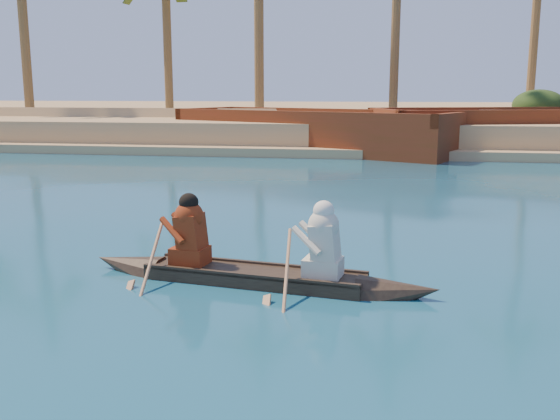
# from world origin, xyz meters

# --- Properties ---
(sandy_embankment) EXTENTS (150.00, 51.00, 1.50)m
(sandy_embankment) POSITION_xyz_m (0.00, 46.89, 0.53)
(sandy_embankment) COLOR tan
(sandy_embankment) RESTS_ON ground
(shrub_cluster) EXTENTS (100.00, 6.00, 2.40)m
(shrub_cluster) POSITION_xyz_m (0.00, 31.50, 1.20)
(shrub_cluster) COLOR #1F3A15
(shrub_cluster) RESTS_ON ground
(canoe) EXTENTS (5.16, 1.42, 1.41)m
(canoe) POSITION_xyz_m (7.12, 5.88, 0.27)
(canoe) COLOR #34291C
(canoe) RESTS_ON ground
(barge_mid) EXTENTS (13.40, 9.09, 2.13)m
(barge_mid) POSITION_xyz_m (5.73, 25.33, 0.75)
(barge_mid) COLOR #612514
(barge_mid) RESTS_ON ground
(barge_right) EXTENTS (13.94, 8.18, 2.21)m
(barge_right) POSITION_xyz_m (14.94, 26.96, 0.77)
(barge_right) COLOR #612514
(barge_right) RESTS_ON ground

